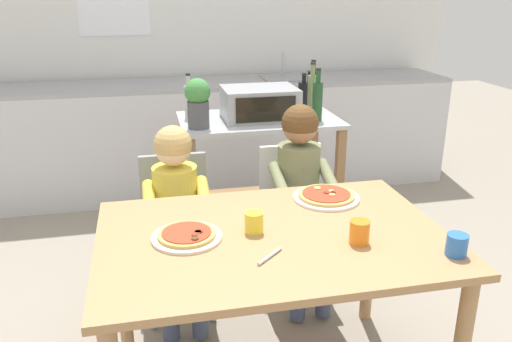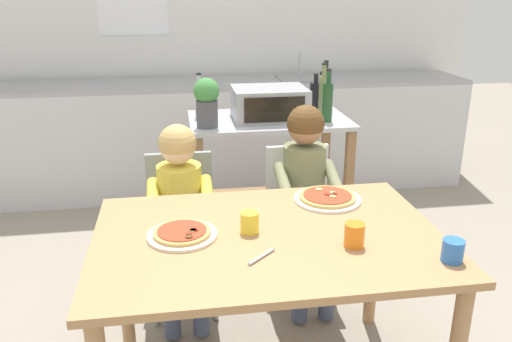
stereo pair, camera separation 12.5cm
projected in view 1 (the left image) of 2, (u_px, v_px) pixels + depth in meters
The scene contains 22 objects.
ground_plane at pixel (229, 262), 3.26m from camera, with size 11.04×11.04×0.00m, color gray.
back_wall_tiled at pixel (192, 21), 4.38m from camera, with size 4.59×0.13×2.70m.
kitchen_counter at pixel (202, 136), 4.31m from camera, with size 4.13×0.60×1.11m.
kitchen_island_cart at pixel (259, 163), 3.29m from camera, with size 0.97×0.58×0.87m.
toaster_oven at pixel (260, 103), 3.14m from camera, with size 0.44×0.34×0.19m.
bottle_tall_green_wine at pixel (189, 101), 3.15m from camera, with size 0.06×0.06×0.27m.
bottle_squat_spirits at pixel (313, 88), 3.43m from camera, with size 0.08×0.08×0.31m.
bottle_slim_sauce at pixel (312, 93), 3.25m from camera, with size 0.06×0.06×0.32m.
bottle_clear_vinegar at pixel (304, 95), 3.37m from camera, with size 0.07×0.07×0.24m.
bottle_brown_beer at pixel (317, 100), 3.09m from camera, with size 0.06×0.06×0.31m.
potted_herb_plant at pixel (198, 101), 2.92m from camera, with size 0.15×0.15×0.28m.
dining_table at pixel (272, 256), 2.03m from camera, with size 1.33×0.91×0.74m.
dining_chair_left at pixel (177, 222), 2.69m from camera, with size 0.36×0.36×0.81m.
dining_chair_right at pixel (294, 209), 2.85m from camera, with size 0.36×0.36×0.81m.
child_in_yellow_shirt at pixel (177, 203), 2.52m from camera, with size 0.32×0.42×0.99m.
child_in_olive_shirt at pixel (302, 183), 2.67m from camera, with size 0.32×0.42×1.06m.
pizza_plate_cream at pixel (187, 236), 1.95m from camera, with size 0.27×0.27×0.03m.
pizza_plate_white at pixel (326, 196), 2.31m from camera, with size 0.30×0.30×0.03m.
drinking_cup_yellow at pixel (254, 222), 1.99m from camera, with size 0.07×0.07×0.08m, color yellow.
drinking_cup_blue at pixel (457, 245), 1.82m from camera, with size 0.08×0.08×0.08m, color blue.
drinking_cup_orange at pixel (359, 232), 1.91m from camera, with size 0.07×0.07×0.09m, color orange.
serving_spoon at pixel (270, 256), 1.82m from camera, with size 0.01×0.01×0.14m, color #B7BABF.
Camera 1 is at (-0.45, -1.74, 1.64)m, focal length 36.50 mm.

